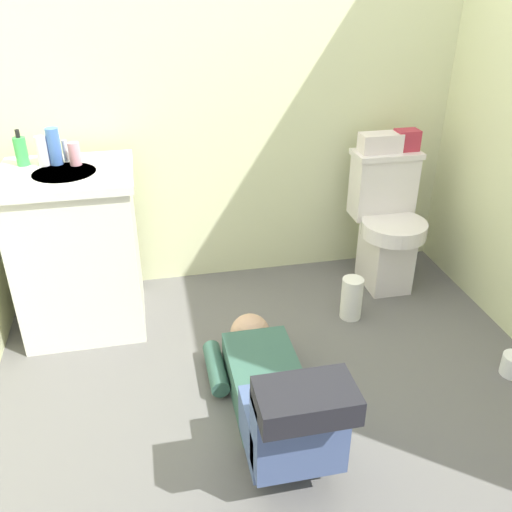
# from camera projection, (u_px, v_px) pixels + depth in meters

# --- Properties ---
(ground_plane) EXTENTS (2.95, 3.19, 0.04)m
(ground_plane) POSITION_uv_depth(u_px,v_px,m) (279.00, 398.00, 2.39)
(ground_plane) COLOR #5E5C5A
(wall_back) EXTENTS (2.61, 0.08, 2.40)m
(wall_back) POSITION_uv_depth(u_px,v_px,m) (230.00, 62.00, 2.79)
(wall_back) COLOR beige
(wall_back) RESTS_ON ground_plane
(toilet) EXTENTS (0.36, 0.46, 0.75)m
(toilet) POSITION_uv_depth(u_px,v_px,m) (386.00, 223.00, 3.06)
(toilet) COLOR white
(toilet) RESTS_ON ground_plane
(vanity_cabinet) EXTENTS (0.60, 0.52, 0.82)m
(vanity_cabinet) POSITION_uv_depth(u_px,v_px,m) (78.00, 250.00, 2.66)
(vanity_cabinet) COLOR silver
(vanity_cabinet) RESTS_ON ground_plane
(faucet) EXTENTS (0.02, 0.02, 0.10)m
(faucet) POSITION_uv_depth(u_px,v_px,m) (65.00, 151.00, 2.57)
(faucet) COLOR silver
(faucet) RESTS_ON vanity_cabinet
(person_plumber) EXTENTS (0.39, 1.06, 0.52)m
(person_plumber) POSITION_uv_depth(u_px,v_px,m) (275.00, 394.00, 2.13)
(person_plumber) COLOR #33594C
(person_plumber) RESTS_ON ground_plane
(tissue_box) EXTENTS (0.22, 0.11, 0.10)m
(tissue_box) POSITION_uv_depth(u_px,v_px,m) (380.00, 143.00, 2.92)
(tissue_box) COLOR silver
(tissue_box) RESTS_ON toilet
(toiletry_bag) EXTENTS (0.12, 0.09, 0.11)m
(toiletry_bag) POSITION_uv_depth(u_px,v_px,m) (407.00, 140.00, 2.94)
(toiletry_bag) COLOR #B22D3F
(toiletry_bag) RESTS_ON toilet
(soap_dispenser) EXTENTS (0.06, 0.06, 0.17)m
(soap_dispenser) POSITION_uv_depth(u_px,v_px,m) (21.00, 151.00, 2.51)
(soap_dispenser) COLOR green
(soap_dispenser) RESTS_ON vanity_cabinet
(bottle_white) EXTENTS (0.05, 0.05, 0.14)m
(bottle_white) POSITION_uv_depth(u_px,v_px,m) (42.00, 151.00, 2.51)
(bottle_white) COLOR silver
(bottle_white) RESTS_ON vanity_cabinet
(bottle_blue) EXTENTS (0.06, 0.06, 0.17)m
(bottle_blue) POSITION_uv_depth(u_px,v_px,m) (54.00, 146.00, 2.51)
(bottle_blue) COLOR #406BBD
(bottle_blue) RESTS_ON vanity_cabinet
(bottle_pink) EXTENTS (0.05, 0.05, 0.11)m
(bottle_pink) POSITION_uv_depth(u_px,v_px,m) (75.00, 154.00, 2.52)
(bottle_pink) COLOR pink
(bottle_pink) RESTS_ON vanity_cabinet
(paper_towel_roll) EXTENTS (0.11, 0.11, 0.23)m
(paper_towel_roll) POSITION_uv_depth(u_px,v_px,m) (352.00, 298.00, 2.85)
(paper_towel_roll) COLOR white
(paper_towel_roll) RESTS_ON ground_plane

